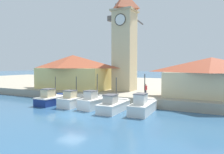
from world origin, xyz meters
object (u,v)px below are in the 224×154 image
fishing_boat_left_outer (74,100)px  warehouse_left (73,72)px  fishing_boat_left_inner (94,102)px  clock_tower (125,39)px  fishing_boat_far_left (52,99)px  port_crane_near (117,55)px  fishing_boat_mid_left (114,105)px  fishing_boat_center (143,106)px  warehouse_right (211,77)px  dock_worker_near_tower (146,90)px

fishing_boat_left_outer → warehouse_left: (-6.23, 7.95, 3.32)m
fishing_boat_left_inner → clock_tower: clock_tower is taller
fishing_boat_far_left → port_crane_near: bearing=88.7°
fishing_boat_mid_left → port_crane_near: port_crane_near is taller
fishing_boat_left_outer → fishing_boat_center: 9.02m
clock_tower → warehouse_right: clock_tower is taller
fishing_boat_left_inner → port_crane_near: 19.93m
clock_tower → port_crane_near: 10.16m
fishing_boat_left_inner → fishing_boat_far_left: bearing=-176.4°
fishing_boat_left_inner → fishing_boat_center: 6.05m
fishing_boat_mid_left → dock_worker_near_tower: (1.98, 5.11, 1.31)m
fishing_boat_center → dock_worker_near_tower: (-1.23, 4.54, 1.23)m
warehouse_left → dock_worker_near_tower: size_ratio=7.87×
fishing_boat_center → port_crane_near: (-11.95, 17.83, 6.51)m
fishing_boat_left_inner → fishing_boat_mid_left: (2.85, -0.51, -0.09)m
fishing_boat_left_inner → port_crane_near: size_ratio=0.27×
fishing_boat_left_outer → fishing_boat_center: (9.02, 0.21, 0.01)m
warehouse_left → warehouse_right: (21.43, -0.29, -0.37)m
fishing_boat_center → clock_tower: 14.29m
fishing_boat_far_left → fishing_boat_left_outer: (3.33, 0.25, 0.03)m
fishing_boat_left_inner → warehouse_right: 14.66m
fishing_boat_left_outer → warehouse_right: bearing=26.7°
fishing_boat_far_left → dock_worker_near_tower: fishing_boat_far_left is taller
clock_tower → warehouse_left: 10.36m
fishing_boat_far_left → port_crane_near: size_ratio=0.29×
warehouse_right → port_crane_near: bearing=150.2°
fishing_boat_left_outer → dock_worker_near_tower: bearing=31.4°
fishing_boat_left_outer → port_crane_near: (-2.93, 18.04, 6.52)m
fishing_boat_mid_left → fishing_boat_center: 3.25m
fishing_boat_center → clock_tower: (-6.45, 9.52, 8.49)m
fishing_boat_far_left → fishing_boat_left_inner: 6.31m
fishing_boat_mid_left → warehouse_right: size_ratio=0.45×
fishing_boat_center → fishing_boat_left_inner: bearing=-179.4°
fishing_boat_center → dock_worker_near_tower: 4.86m
port_crane_near → fishing_boat_left_outer: bearing=-80.8°
fishing_boat_far_left → fishing_boat_left_outer: fishing_boat_left_outer is taller
fishing_boat_far_left → clock_tower: bearing=59.4°
clock_tower → warehouse_right: (12.64, -2.07, -5.54)m
warehouse_right → dock_worker_near_tower: warehouse_right is taller
port_crane_near → dock_worker_near_tower: (10.72, -13.29, -5.28)m
clock_tower → port_crane_near: (-5.50, 8.31, -1.98)m
fishing_boat_far_left → fishing_boat_mid_left: (9.15, -0.11, -0.04)m
fishing_boat_left_outer → warehouse_right: 17.28m
dock_worker_near_tower → fishing_boat_center: bearing=-74.9°
fishing_boat_left_inner → clock_tower: bearing=92.4°
fishing_boat_left_inner → warehouse_right: bearing=31.5°
clock_tower → port_crane_near: bearing=123.5°
fishing_boat_center → warehouse_left: size_ratio=0.40×
fishing_boat_mid_left → dock_worker_near_tower: fishing_boat_mid_left is taller
fishing_boat_left_outer → fishing_boat_mid_left: size_ratio=0.85×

